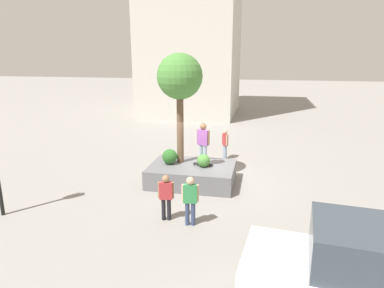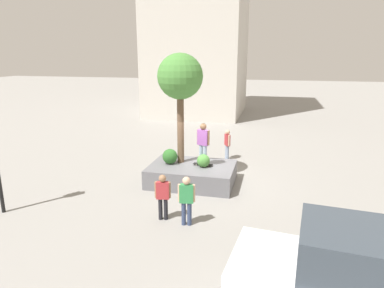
% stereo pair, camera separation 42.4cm
% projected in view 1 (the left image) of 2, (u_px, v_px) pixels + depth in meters
% --- Properties ---
extents(ground_plane, '(120.00, 120.00, 0.00)m').
position_uv_depth(ground_plane, '(206.00, 181.00, 14.34)').
color(ground_plane, gray).
extents(planter_ledge, '(3.43, 2.44, 0.77)m').
position_uv_depth(planter_ledge, '(192.00, 174.00, 14.03)').
color(planter_ledge, slate).
rests_on(planter_ledge, ground).
extents(plaza_tree, '(1.82, 1.82, 4.46)m').
position_uv_depth(plaza_tree, '(180.00, 78.00, 13.49)').
color(plaza_tree, brown).
rests_on(plaza_tree, planter_ledge).
extents(boxwood_shrub, '(0.62, 0.62, 0.62)m').
position_uv_depth(boxwood_shrub, '(170.00, 157.00, 14.06)').
color(boxwood_shrub, '#2D6628').
rests_on(boxwood_shrub, planter_ledge).
extents(hedge_clump, '(0.52, 0.52, 0.52)m').
position_uv_depth(hedge_clump, '(204.00, 161.00, 13.69)').
color(hedge_clump, '#4C8C3D').
rests_on(hedge_clump, planter_ledge).
extents(skateboard, '(0.81, 0.27, 0.07)m').
position_uv_depth(skateboard, '(203.00, 164.00, 13.91)').
color(skateboard, black).
rests_on(skateboard, planter_ledge).
extents(skateboarder, '(0.54, 0.33, 1.68)m').
position_uv_depth(skateboarder, '(203.00, 141.00, 13.66)').
color(skateboarder, '#8C9EB7').
rests_on(skateboarder, skateboard).
extents(sedan_parked, '(4.83, 2.59, 2.16)m').
position_uv_depth(sedan_parked, '(372.00, 280.00, 6.34)').
color(sedan_parked, white).
rests_on(sedan_parked, ground).
extents(bystander_watching, '(0.34, 0.47, 1.52)m').
position_uv_depth(bystander_watching, '(225.00, 142.00, 17.18)').
color(bystander_watching, '#8C9EB7').
rests_on(bystander_watching, ground).
extents(pedestrian_crossing, '(0.51, 0.25, 1.52)m').
position_uv_depth(pedestrian_crossing, '(166.00, 194.00, 10.78)').
color(pedestrian_crossing, black).
rests_on(pedestrian_crossing, ground).
extents(passerby_with_bag, '(0.53, 0.25, 1.59)m').
position_uv_depth(passerby_with_bag, '(190.00, 198.00, 10.44)').
color(passerby_with_bag, navy).
rests_on(passerby_with_bag, ground).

